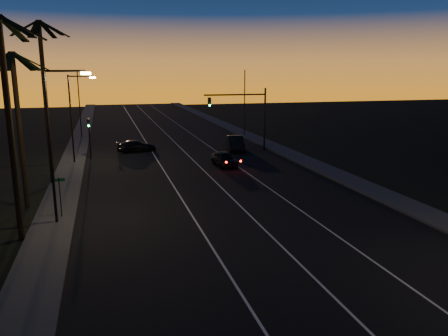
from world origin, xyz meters
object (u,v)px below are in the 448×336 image
object	(u,v)px
signal_mast	(245,108)
lead_car	(224,159)
cross_car	(136,146)
right_car	(235,143)

from	to	relation	value
signal_mast	lead_car	size ratio (longest dim) A/B	1.53
lead_car	cross_car	xyz separation A→B (m)	(-7.45, 9.91, -0.05)
right_car	cross_car	size ratio (longest dim) A/B	1.13
signal_mast	lead_car	bearing A→B (deg)	-121.24
lead_car	right_car	distance (m)	8.43
signal_mast	cross_car	xyz separation A→B (m)	(-11.79, 2.76, -4.13)
signal_mast	lead_car	world-z (taller)	signal_mast
lead_car	right_car	xyz separation A→B (m)	(3.40, 7.71, 0.13)
right_car	cross_car	bearing A→B (deg)	168.55
signal_mast	cross_car	size ratio (longest dim) A/B	1.54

